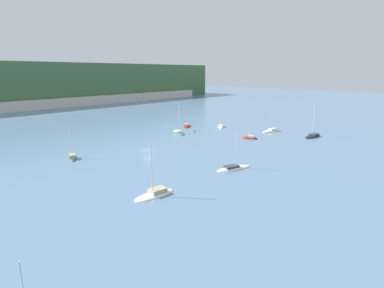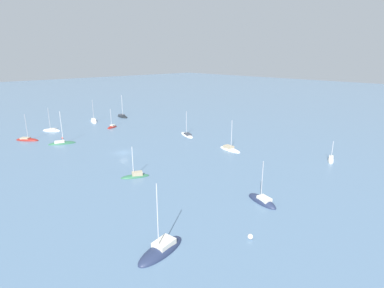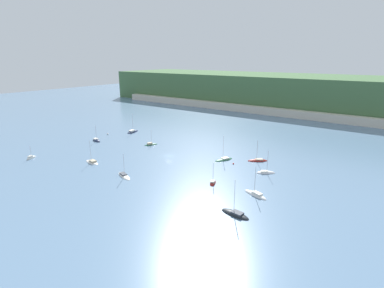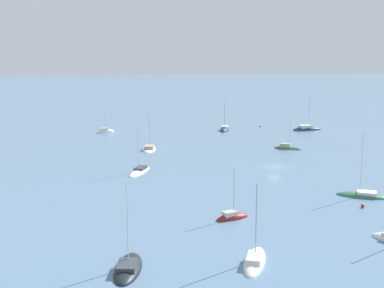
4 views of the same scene
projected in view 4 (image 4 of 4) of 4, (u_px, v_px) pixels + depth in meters
The scene contains 13 objects.
ground_plane at pixel (274, 167), 105.53m from camera, with size 600.00×600.00×0.00m, color slate.
sailboat_0 at pixel (224, 130), 148.79m from camera, with size 7.48×4.02×9.06m.
sailboat_2 at pixel (140, 171), 101.43m from camera, with size 9.20×5.34×8.94m.
sailboat_3 at pixel (128, 269), 57.90m from camera, with size 8.78×3.83×10.74m.
sailboat_4 at pixel (307, 130), 149.46m from camera, with size 4.50×8.94×11.56m.
sailboat_5 at pixel (106, 132), 145.30m from camera, with size 3.26×5.22×6.41m.
sailboat_6 at pixel (363, 196), 85.30m from camera, with size 5.96×8.64×10.97m.
sailboat_7 at pixel (232, 218), 74.58m from camera, with size 3.69×5.41×7.98m.
sailboat_8 at pixel (149, 149), 122.15m from camera, with size 8.18×3.65×9.51m.
sailboat_9 at pixel (287, 148), 123.33m from camera, with size 4.60×6.69×7.86m.
sailboat_10 at pixel (255, 262), 59.75m from camera, with size 8.87×4.81×9.89m.
mooring_buoy_0 at pixel (261, 125), 155.21m from camera, with size 0.82×0.82×0.82m.
mooring_buoy_1 at pixel (363, 206), 79.55m from camera, with size 0.58×0.58×0.58m.
Camera 4 is at (101.11, -24.61, 24.32)m, focal length 50.00 mm.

